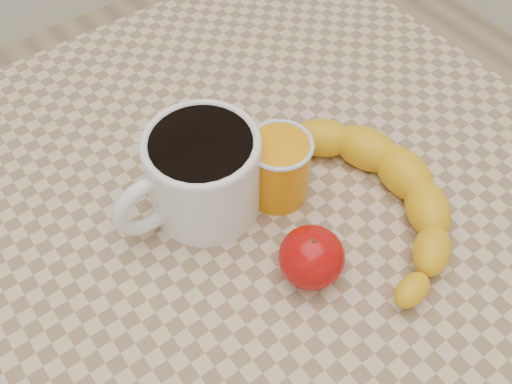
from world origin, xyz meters
TOP-DOWN VIEW (x-y plane):
  - table at (0.00, 0.00)m, footprint 0.80×0.80m
  - coffee_mug at (-0.05, 0.03)m, footprint 0.17×0.12m
  - orange_juice_glass at (0.03, -0.00)m, footprint 0.07×0.07m
  - apple at (-0.01, -0.11)m, footprint 0.09×0.09m
  - banana at (0.08, -0.07)m, footprint 0.24×0.33m

SIDE VIEW (x-z plane):
  - table at x=0.00m, z-range 0.29..1.04m
  - banana at x=0.08m, z-range 0.75..0.80m
  - apple at x=-0.01m, z-range 0.75..0.81m
  - orange_juice_glass at x=0.03m, z-range 0.75..0.84m
  - coffee_mug at x=-0.05m, z-range 0.75..0.86m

